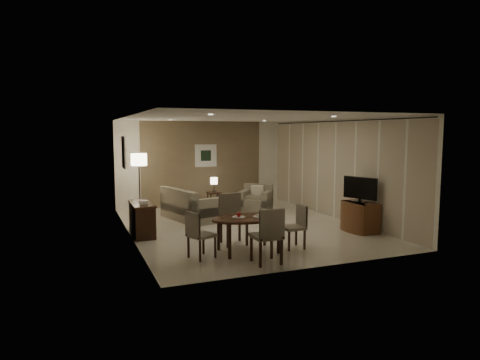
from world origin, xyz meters
name	(u,v)px	position (x,y,z in m)	size (l,w,h in m)	color
room_shell	(237,171)	(0.00, 0.40, 1.35)	(5.50, 7.00, 2.70)	beige
taupe_accent	(203,163)	(0.00, 3.48, 1.35)	(3.96, 0.03, 2.70)	#766449
curtain_wall	(335,170)	(2.68, 0.00, 1.32)	(0.08, 6.70, 2.58)	beige
curtain_rod	(336,121)	(2.68, 0.00, 2.64)	(0.03, 0.03, 6.80)	black
art_back_frame	(206,156)	(0.10, 3.46, 1.60)	(0.72, 0.03, 0.72)	silver
art_back_canvas	(206,156)	(0.10, 3.44, 1.60)	(0.34, 0.01, 0.34)	black
art_left_frame	(124,152)	(-2.72, 1.20, 1.85)	(0.03, 0.60, 0.80)	silver
art_left_canvas	(124,152)	(-2.71, 1.20, 1.85)	(0.01, 0.46, 0.64)	gray
downlight_nl	(211,115)	(-1.40, -1.80, 2.69)	(0.10, 0.10, 0.01)	white
downlight_nr	(334,117)	(1.40, -1.80, 2.69)	(0.10, 0.10, 0.01)	white
downlight_fl	(170,120)	(-1.40, 1.80, 2.69)	(0.10, 0.10, 0.01)	white
downlight_fr	(264,121)	(1.40, 1.80, 2.69)	(0.10, 0.10, 0.01)	white
console_desk	(142,219)	(-2.49, 0.00, 0.38)	(0.48, 1.20, 0.75)	#432A15
telephone	(144,203)	(-2.49, -0.30, 0.80)	(0.20, 0.14, 0.09)	white
tv_cabinet	(360,217)	(2.40, -1.50, 0.35)	(0.48, 0.90, 0.70)	brown
flat_tv	(360,189)	(2.38, -1.50, 1.02)	(0.06, 0.88, 0.60)	black
dining_table	(248,235)	(-0.76, -2.16, 0.34)	(1.47, 0.92, 0.69)	#432A15
chair_near	(266,235)	(-0.74, -2.95, 0.51)	(0.49, 0.49, 1.02)	gray
chair_far	(234,219)	(-0.81, -1.50, 0.53)	(0.51, 0.51, 1.05)	gray
chair_left	(202,234)	(-1.73, -2.22, 0.45)	(0.43, 0.43, 0.89)	gray
chair_right	(293,227)	(0.19, -2.24, 0.44)	(0.42, 0.42, 0.88)	gray
plate_a	(239,217)	(-0.94, -2.11, 0.70)	(0.26, 0.26, 0.02)	white
plate_b	(259,217)	(-0.54, -2.21, 0.70)	(0.26, 0.26, 0.02)	white
fruit_apple	(239,214)	(-0.94, -2.11, 0.75)	(0.09, 0.09, 0.09)	red
napkin	(259,215)	(-0.54, -2.21, 0.72)	(0.12, 0.08, 0.03)	white
round_rug	(228,215)	(0.14, 1.47, 0.01)	(1.20, 1.20, 0.01)	#413C24
sofa	(190,204)	(-1.00, 1.35, 0.42)	(0.90, 1.80, 0.85)	gray
armchair	(256,198)	(1.13, 1.78, 0.39)	(0.88, 0.83, 0.78)	gray
side_table	(214,200)	(0.14, 2.77, 0.25)	(0.39, 0.39, 0.50)	black
table_lamp	(214,184)	(0.14, 2.77, 0.75)	(0.22, 0.22, 0.50)	#FFEAC1
floor_lamp	(140,184)	(-2.17, 2.49, 0.88)	(0.44, 0.44, 1.75)	#FFE5B7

